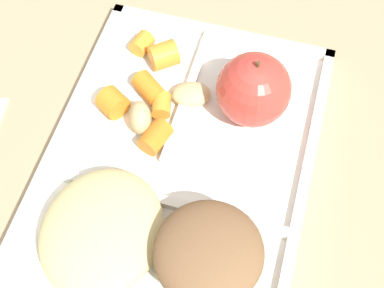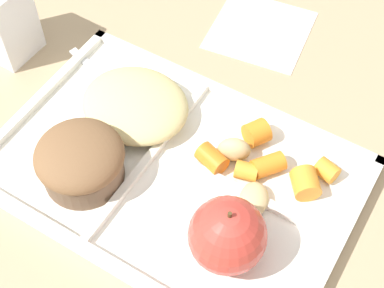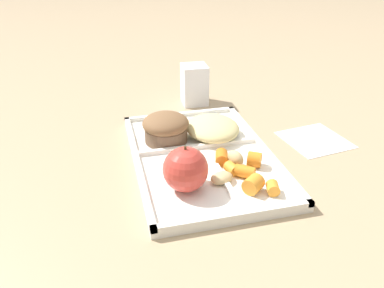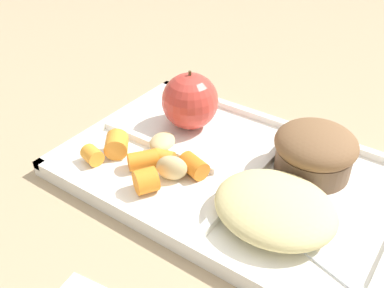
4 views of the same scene
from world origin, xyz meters
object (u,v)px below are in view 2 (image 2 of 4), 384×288
object	(u,v)px
plastic_fork	(122,96)
milk_carton	(3,20)
bran_muffin	(81,160)
green_apple	(227,235)
lunch_tray	(174,173)

from	to	relation	value
plastic_fork	milk_carton	size ratio (longest dim) A/B	1.76
bran_muffin	green_apple	bearing A→B (deg)	-180.00
bran_muffin	plastic_fork	size ratio (longest dim) A/B	0.54
green_apple	lunch_tray	bearing A→B (deg)	-29.99
green_apple	bran_muffin	size ratio (longest dim) A/B	0.86
green_apple	plastic_fork	xyz separation A→B (m)	(0.19, -0.11, -0.03)
green_apple	plastic_fork	world-z (taller)	green_apple
bran_muffin	plastic_fork	bearing A→B (deg)	-75.11
green_apple	milk_carton	xyz separation A→B (m)	(0.35, -0.10, 0.00)
lunch_tray	green_apple	world-z (taller)	green_apple
plastic_fork	lunch_tray	bearing A→B (deg)	151.94
lunch_tray	plastic_fork	distance (m)	0.11
bran_muffin	lunch_tray	bearing A→B (deg)	-145.19
milk_carton	lunch_tray	bearing A→B (deg)	170.20
green_apple	bran_muffin	distance (m)	0.16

